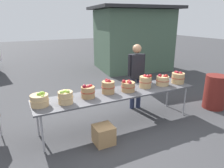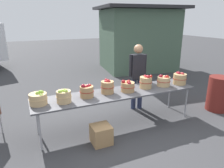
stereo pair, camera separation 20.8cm
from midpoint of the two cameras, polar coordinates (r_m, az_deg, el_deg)
The scene contains 14 objects.
ground_plane at distance 4.67m, azimuth 0.39°, elevation -11.02°, with size 40.00×40.00×0.00m, color #38383A.
market_table at distance 4.37m, azimuth 0.41°, elevation -2.72°, with size 3.50×0.76×0.75m.
apple_basket_green_0 at distance 3.92m, azimuth -20.75°, elevation -4.13°, with size 0.33×0.33×0.25m.
apple_basket_green_1 at distance 3.88m, azimuth -14.20°, elevation -3.46°, with size 0.29×0.29×0.27m.
apple_basket_red_0 at distance 4.08m, azimuth -8.09°, elevation -2.06°, with size 0.29×0.29×0.28m.
apple_basket_red_1 at distance 4.27m, azimuth -2.46°, elevation -0.75°, with size 0.28×0.28×0.30m.
apple_basket_red_2 at distance 4.40m, azimuth 3.11°, elevation -0.62°, with size 0.30×0.30×0.26m.
apple_basket_red_3 at distance 4.67m, azimuth 7.96°, elevation 0.71°, with size 0.29×0.29×0.31m.
apple_basket_red_4 at distance 4.92m, azimuth 12.62°, elevation 1.05°, with size 0.31×0.31×0.27m.
apple_basket_red_5 at distance 5.16m, azimuth 16.61°, elevation 1.66°, with size 0.32×0.32×0.30m.
vendor_adult at distance 5.17m, azimuth 5.55°, elevation 3.37°, with size 0.43×0.29×1.65m.
food_kiosk at distance 9.66m, azimuth 4.98°, elevation 12.47°, with size 3.83×3.31×2.74m.
trash_barrel at distance 5.90m, azimuth 25.58°, elevation -1.98°, with size 0.53×0.53×0.87m, color maroon.
produce_crate at distance 3.96m, azimuth -3.86°, elevation -13.75°, with size 0.35×0.35×0.35m, color #A87F51.
Camera 1 is at (-1.97, -3.60, 2.23)m, focal length 33.21 mm.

